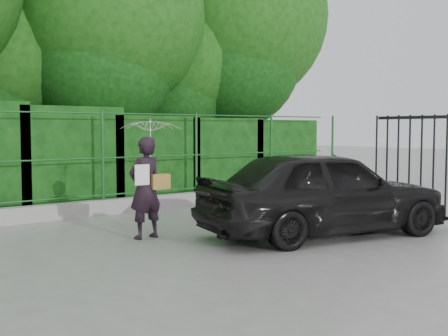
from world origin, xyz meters
TOP-DOWN VIEW (x-y plane):
  - ground at (0.00, 0.00)m, footprint 80.00×80.00m
  - kerb at (0.00, 4.50)m, footprint 14.00×0.25m
  - fence at (0.22, 4.50)m, footprint 14.13×0.06m
  - hedge at (-0.00, 5.50)m, footprint 14.20×1.20m
  - trees at (1.14, 7.74)m, footprint 17.10×6.15m
  - woman at (-0.06, 1.85)m, footprint 0.97×0.99m
  - car at (2.25, 0.26)m, footprint 4.44×2.53m

SIDE VIEW (x-z plane):
  - ground at x=0.00m, z-range 0.00..0.00m
  - kerb at x=0.00m, z-range 0.00..0.30m
  - car at x=2.25m, z-range 0.00..1.42m
  - hedge at x=0.00m, z-range -0.10..2.16m
  - fence at x=0.22m, z-range 0.30..2.10m
  - woman at x=-0.06m, z-range 0.31..2.22m
  - trees at x=1.14m, z-range 0.58..8.66m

